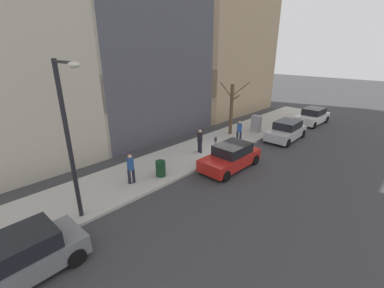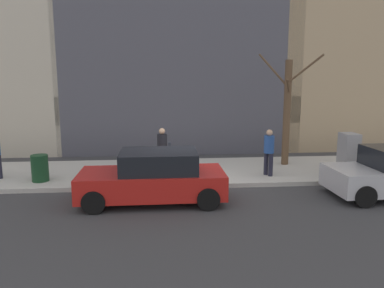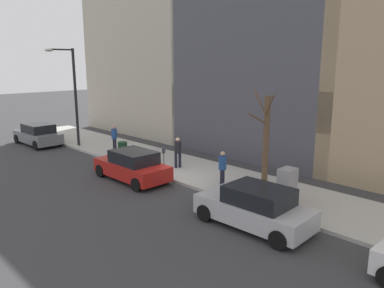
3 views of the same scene
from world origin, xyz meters
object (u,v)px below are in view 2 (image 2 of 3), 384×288
Objects in this scene: parking_meter at (170,157)px; utility_box at (348,153)px; bare_tree at (287,110)px; trash_bin at (40,168)px; pedestrian_near_meter at (269,150)px; pedestrian_midblock at (162,148)px; parked_car_red at (154,178)px.

parking_meter is 6.75m from utility_box.
bare_tree reaches higher than trash_bin.
parking_meter is 4.40m from trash_bin.
trash_bin is (-0.40, 11.06, -0.25)m from utility_box.
bare_tree is 2.65× the size of pedestrian_near_meter.
utility_box is at bearing -76.91° from pedestrian_midblock.
trash_bin is 0.54× the size of pedestrian_near_meter.
utility_box is 11.07m from trash_bin.
bare_tree is 4.89× the size of trash_bin.
pedestrian_near_meter is 3.83m from pedestrian_midblock.
pedestrian_near_meter is (0.50, -3.54, 0.11)m from parking_meter.
pedestrian_near_meter and pedestrian_midblock have the same top height.
pedestrian_midblock is at bearing -79.85° from trash_bin.
trash_bin is at bearing -116.41° from pedestrian_near_meter.
trash_bin is (0.45, 4.37, -0.38)m from parking_meter.
bare_tree is (2.13, -4.71, 1.37)m from parking_meter.
parked_car_red is at bearing -118.14° from trash_bin.
pedestrian_near_meter reaches higher than parked_car_red.
parking_meter is 5.35m from bare_tree.
pedestrian_midblock is (-0.94, 4.94, -1.26)m from bare_tree.
pedestrian_near_meter is at bearing 144.40° from bare_tree.
trash_bin is (2.06, 3.86, -0.14)m from parked_car_red.
utility_box is at bearing -70.90° from parked_car_red.
pedestrian_near_meter is at bearing -82.03° from parking_meter.
pedestrian_midblock reaches higher than utility_box.
parked_car_red reaches higher than trash_bin.
pedestrian_near_meter is (2.11, -4.05, 0.35)m from parked_car_red.
trash_bin is 7.92m from pedestrian_near_meter.
trash_bin is 4.23m from pedestrian_midblock.
trash_bin is (-1.68, 9.08, -1.75)m from bare_tree.
bare_tree is 2.65× the size of pedestrian_midblock.
parking_meter is 1.22m from pedestrian_midblock.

